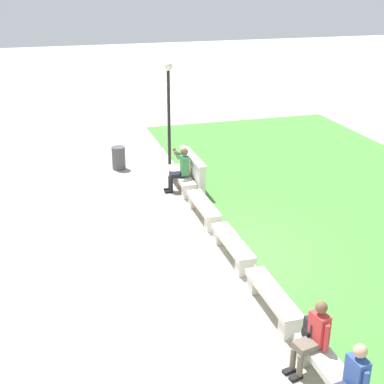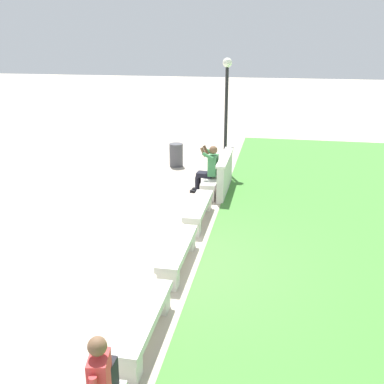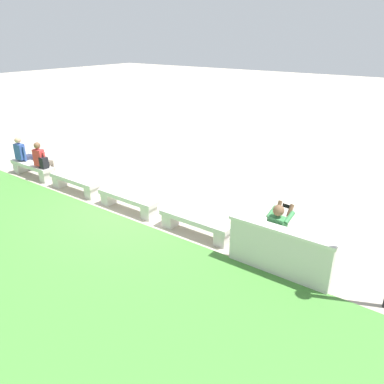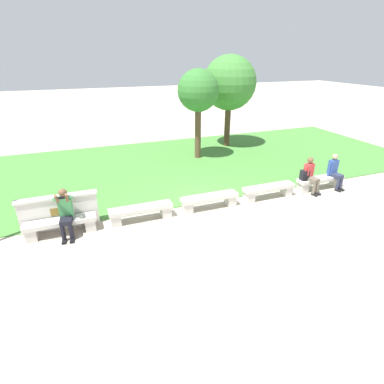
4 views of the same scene
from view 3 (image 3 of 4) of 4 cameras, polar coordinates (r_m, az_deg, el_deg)
ground_plane at (r=10.13m, az=-9.66°, el=-2.78°), size 80.00×80.00×0.00m
bench_main at (r=7.79m, az=13.91°, el=-9.07°), size 1.86×0.40×0.45m
bench_near at (r=8.69m, az=0.50°, el=-4.77°), size 1.86×0.40×0.45m
bench_mid at (r=10.01m, az=-9.77°, el=-1.25°), size 1.86×0.40×0.45m
bench_far at (r=11.59m, az=-17.43°, el=1.42°), size 1.86×0.40×0.45m
bench_end at (r=13.35m, az=-23.18°, el=3.40°), size 1.86×0.40×0.45m
backrest_wall_with_plaque at (r=7.41m, az=13.03°, el=-8.81°), size 2.10×0.24×1.01m
person_photographer at (r=7.69m, az=13.18°, el=-5.65°), size 0.50×0.75×1.32m
person_distant at (r=12.81m, az=-21.88°, el=4.61°), size 0.48×0.72×1.26m
person_companion at (r=13.71m, az=-24.35°, el=5.35°), size 0.48×0.70×1.26m
backpack at (r=12.63m, az=-21.68°, el=4.17°), size 0.28×0.24×0.43m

